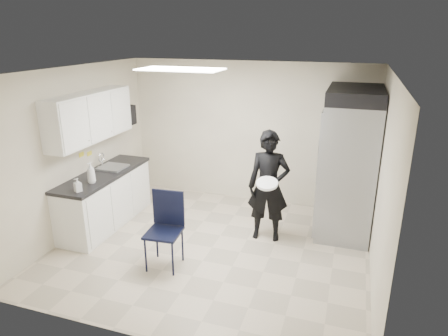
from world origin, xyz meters
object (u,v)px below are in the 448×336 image
(commercial_fridge, at_px, (348,168))
(man_tuxedo, at_px, (269,186))
(lower_counter, at_px, (106,200))
(folding_chair, at_px, (164,233))

(commercial_fridge, relative_size, man_tuxedo, 1.22)
(lower_counter, distance_m, man_tuxedo, 2.72)
(folding_chair, bearing_deg, man_tuxedo, 42.52)
(commercial_fridge, height_order, man_tuxedo, commercial_fridge)
(man_tuxedo, bearing_deg, commercial_fridge, 25.84)
(folding_chair, bearing_deg, lower_counter, 145.54)
(lower_counter, height_order, commercial_fridge, commercial_fridge)
(commercial_fridge, relative_size, folding_chair, 2.06)
(lower_counter, relative_size, folding_chair, 1.87)
(lower_counter, xyz_separation_m, man_tuxedo, (2.66, 0.37, 0.43))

